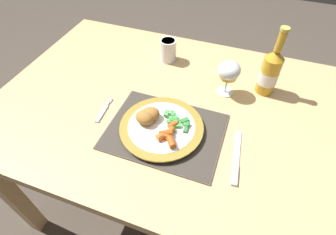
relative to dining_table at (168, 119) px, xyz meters
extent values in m
plane|color=#4C4238|center=(0.00, 0.00, -0.65)|extent=(6.00, 6.00, 0.00)
cube|color=tan|center=(0.00, 0.00, 0.07)|extent=(1.29, 0.90, 0.04)
cube|color=tan|center=(-0.59, -0.40, -0.30)|extent=(0.06, 0.06, 0.70)
cube|color=tan|center=(-0.59, 0.40, -0.30)|extent=(0.06, 0.06, 0.70)
cube|color=tan|center=(0.59, 0.40, -0.30)|extent=(0.06, 0.06, 0.70)
cube|color=brown|center=(0.04, -0.14, 0.09)|extent=(0.38, 0.29, 0.01)
cube|color=#3C352E|center=(0.04, -0.14, 0.10)|extent=(0.37, 0.28, 0.00)
cylinder|color=white|center=(0.03, -0.14, 0.10)|extent=(0.23, 0.23, 0.01)
cylinder|color=olive|center=(0.03, -0.14, 0.11)|extent=(0.28, 0.28, 0.01)
cylinder|color=white|center=(0.03, -0.14, 0.12)|extent=(0.22, 0.22, 0.00)
ellipsoid|color=#A87033|center=(-0.03, -0.14, 0.14)|extent=(0.08, 0.07, 0.04)
ellipsoid|color=#A87033|center=(-0.02, -0.12, 0.14)|extent=(0.09, 0.09, 0.04)
cube|color=#338438|center=(0.11, -0.13, 0.12)|extent=(0.01, 0.02, 0.01)
cube|color=#4CA84C|center=(0.07, -0.15, 0.12)|extent=(0.03, 0.02, 0.01)
cube|color=#338438|center=(0.06, -0.11, 0.12)|extent=(0.03, 0.02, 0.01)
cube|color=green|center=(0.04, -0.08, 0.12)|extent=(0.02, 0.03, 0.01)
cube|color=#4CA84C|center=(0.05, -0.10, 0.12)|extent=(0.03, 0.03, 0.01)
cube|color=green|center=(0.06, -0.10, 0.12)|extent=(0.02, 0.03, 0.01)
cube|color=#4CA84C|center=(0.07, -0.12, 0.12)|extent=(0.03, 0.02, 0.01)
cube|color=#4CA84C|center=(0.03, -0.09, 0.13)|extent=(0.02, 0.03, 0.01)
cube|color=#338438|center=(0.09, -0.09, 0.12)|extent=(0.03, 0.03, 0.01)
cube|color=green|center=(0.05, -0.11, 0.12)|extent=(0.03, 0.03, 0.01)
cube|color=#4CA84C|center=(0.05, -0.09, 0.12)|extent=(0.02, 0.03, 0.01)
cube|color=#338438|center=(0.11, -0.11, 0.12)|extent=(0.01, 0.02, 0.01)
cube|color=green|center=(0.06, -0.12, 0.12)|extent=(0.03, 0.03, 0.01)
cube|color=green|center=(0.10, -0.11, 0.12)|extent=(0.02, 0.02, 0.01)
cylinder|color=orange|center=(0.05, -0.18, 0.13)|extent=(0.05, 0.05, 0.02)
cylinder|color=orange|center=(0.06, -0.13, 0.13)|extent=(0.03, 0.04, 0.02)
cylinder|color=orange|center=(0.06, -0.16, 0.13)|extent=(0.03, 0.05, 0.02)
cylinder|color=#CC5119|center=(0.08, -0.20, 0.13)|extent=(0.04, 0.04, 0.02)
cylinder|color=#CC5119|center=(0.05, -0.17, 0.13)|extent=(0.05, 0.04, 0.02)
cube|color=silver|center=(-0.20, -0.14, 0.09)|extent=(0.02, 0.09, 0.01)
cube|color=silver|center=(-0.21, -0.09, 0.09)|extent=(0.01, 0.02, 0.01)
cube|color=silver|center=(-0.20, -0.07, 0.09)|extent=(0.00, 0.02, 0.00)
cube|color=silver|center=(-0.21, -0.07, 0.09)|extent=(0.00, 0.02, 0.00)
cube|color=silver|center=(-0.21, -0.07, 0.09)|extent=(0.00, 0.02, 0.00)
cube|color=silver|center=(-0.21, -0.07, 0.09)|extent=(0.00, 0.02, 0.00)
cube|color=silver|center=(0.28, -0.12, 0.09)|extent=(0.03, 0.14, 0.00)
cube|color=#B2B2B7|center=(0.29, -0.22, 0.09)|extent=(0.02, 0.07, 0.01)
cylinder|color=silver|center=(0.19, 0.13, 0.09)|extent=(0.06, 0.06, 0.00)
cylinder|color=silver|center=(0.19, 0.13, 0.13)|extent=(0.01, 0.01, 0.07)
ellipsoid|color=silver|center=(0.19, 0.13, 0.20)|extent=(0.08, 0.08, 0.06)
cylinder|color=#EACC66|center=(0.19, 0.13, 0.17)|extent=(0.06, 0.06, 0.02)
cylinder|color=gold|center=(0.32, 0.19, 0.16)|extent=(0.07, 0.07, 0.15)
cone|color=gold|center=(0.32, 0.19, 0.25)|extent=(0.07, 0.07, 0.03)
cylinder|color=gold|center=(0.32, 0.19, 0.31)|extent=(0.03, 0.03, 0.07)
cylinder|color=#BFB74C|center=(0.32, 0.19, 0.35)|extent=(0.03, 0.03, 0.01)
cylinder|color=white|center=(0.32, 0.19, 0.16)|extent=(0.07, 0.07, 0.05)
cylinder|color=white|center=(-0.09, 0.26, 0.14)|extent=(0.07, 0.07, 0.10)
cylinder|color=gray|center=(-0.09, 0.26, 0.18)|extent=(0.06, 0.06, 0.01)
camera|label=1|loc=(0.24, -0.66, 0.77)|focal=28.00mm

